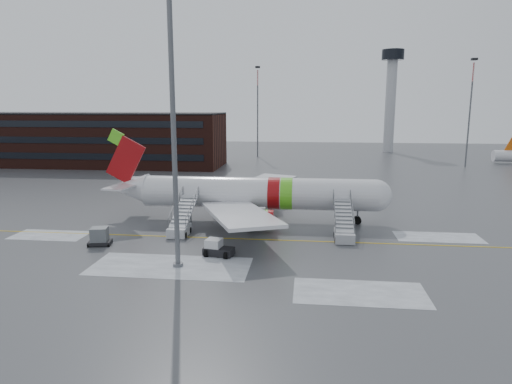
# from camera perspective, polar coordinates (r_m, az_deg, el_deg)

# --- Properties ---
(ground) EXTENTS (260.00, 260.00, 0.00)m
(ground) POSITION_cam_1_polar(r_m,az_deg,el_deg) (49.56, -0.55, -5.59)
(ground) COLOR #494C4F
(ground) RESTS_ON ground
(airliner) EXTENTS (35.03, 32.97, 11.18)m
(airliner) POSITION_cam_1_polar(r_m,az_deg,el_deg) (55.48, -0.74, -0.18)
(airliner) COLOR silver
(airliner) RESTS_ON ground
(airstair_fwd) EXTENTS (2.05, 7.70, 3.48)m
(airstair_fwd) POSITION_cam_1_polar(r_m,az_deg,el_deg) (49.37, 10.92, -4.58)
(airstair_fwd) COLOR #A4A6AC
(airstair_fwd) RESTS_ON ground
(airstair_aft) EXTENTS (2.05, 7.70, 3.48)m
(airstair_aft) POSITION_cam_1_polar(r_m,az_deg,el_deg) (51.10, -9.35, -4.00)
(airstair_aft) COLOR silver
(airstair_aft) RESTS_ON ground
(pushback_tug) EXTENTS (3.01, 2.48, 1.59)m
(pushback_tug) POSITION_cam_1_polar(r_m,az_deg,el_deg) (43.49, -4.89, -7.03)
(pushback_tug) COLOR black
(pushback_tug) RESTS_ON ground
(uld_container) EXTENTS (2.51, 2.04, 1.81)m
(uld_container) POSITION_cam_1_polar(r_m,az_deg,el_deg) (49.11, -18.96, -5.32)
(uld_container) COLOR black
(uld_container) RESTS_ON ground
(light_mast_near) EXTENTS (1.20, 1.20, 28.47)m
(light_mast_near) POSITION_cam_1_polar(r_m,az_deg,el_deg) (38.96, -10.41, 11.56)
(light_mast_near) COLOR #595B60
(light_mast_near) RESTS_ON ground
(terminal_building) EXTENTS (62.00, 16.11, 12.30)m
(terminal_building) POSITION_cam_1_polar(r_m,az_deg,el_deg) (114.39, -20.02, 6.25)
(terminal_building) COLOR #3F1E16
(terminal_building) RESTS_ON ground
(control_tower) EXTENTS (6.40, 6.40, 30.00)m
(control_tower) POSITION_cam_1_polar(r_m,az_deg,el_deg) (144.30, 16.53, 12.26)
(control_tower) COLOR #B2B5BA
(control_tower) RESTS_ON ground
(light_mast_far_ne) EXTENTS (1.20, 1.20, 24.25)m
(light_mast_far_ne) POSITION_cam_1_polar(r_m,az_deg,el_deg) (115.01, 25.22, 9.72)
(light_mast_far_ne) COLOR #595B60
(light_mast_far_ne) RESTS_ON ground
(light_mast_far_n) EXTENTS (1.20, 1.20, 24.25)m
(light_mast_far_n) POSITION_cam_1_polar(r_m,az_deg,el_deg) (125.95, 0.20, 10.73)
(light_mast_far_n) COLOR #595B60
(light_mast_far_n) RESTS_ON ground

